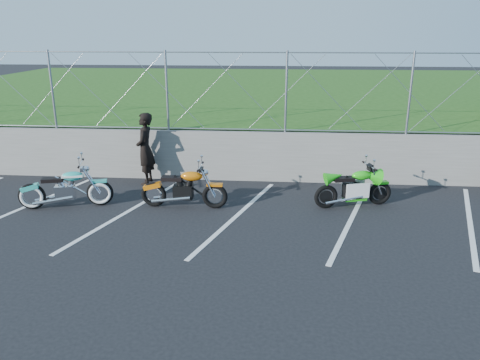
# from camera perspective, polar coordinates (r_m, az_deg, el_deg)

# --- Properties ---
(ground) EXTENTS (90.00, 90.00, 0.00)m
(ground) POSITION_cam_1_polar(r_m,az_deg,el_deg) (9.08, -0.84, -6.67)
(ground) COLOR black
(ground) RESTS_ON ground
(retaining_wall) EXTENTS (30.00, 0.22, 1.30)m
(retaining_wall) POSITION_cam_1_polar(r_m,az_deg,el_deg) (12.16, 0.69, 2.97)
(retaining_wall) COLOR slate
(retaining_wall) RESTS_ON ground
(grass_field) EXTENTS (30.00, 20.00, 1.30)m
(grass_field) POSITION_cam_1_polar(r_m,az_deg,el_deg) (21.96, 2.51, 9.64)
(grass_field) COLOR #204913
(grass_field) RESTS_ON ground
(chain_link_fence) EXTENTS (28.00, 0.03, 2.00)m
(chain_link_fence) POSITION_cam_1_polar(r_m,az_deg,el_deg) (11.85, 0.73, 10.71)
(chain_link_fence) COLOR gray
(chain_link_fence) RESTS_ON retaining_wall
(parking_lines) EXTENTS (18.29, 4.31, 0.01)m
(parking_lines) POSITION_cam_1_polar(r_m,az_deg,el_deg) (9.97, 6.60, -4.47)
(parking_lines) COLOR silver
(parking_lines) RESTS_ON ground
(cruiser_turquoise) EXTENTS (1.99, 0.70, 1.01)m
(cruiser_turquoise) POSITION_cam_1_polar(r_m,az_deg,el_deg) (11.00, -20.34, -1.13)
(cruiser_turquoise) COLOR black
(cruiser_turquoise) RESTS_ON ground
(naked_orange) EXTENTS (1.94, 0.66, 0.97)m
(naked_orange) POSITION_cam_1_polar(r_m,az_deg,el_deg) (10.36, -6.71, -1.19)
(naked_orange) COLOR black
(naked_orange) RESTS_ON ground
(sportbike_green) EXTENTS (1.77, 0.68, 0.94)m
(sportbike_green) POSITION_cam_1_polar(r_m,az_deg,el_deg) (10.67, 13.79, -1.08)
(sportbike_green) COLOR black
(sportbike_green) RESTS_ON ground
(person_standing) EXTENTS (0.48, 0.69, 1.82)m
(person_standing) POSITION_cam_1_polar(r_m,az_deg,el_deg) (12.04, -11.48, 3.74)
(person_standing) COLOR black
(person_standing) RESTS_ON ground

